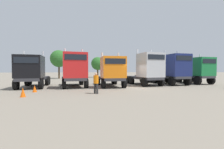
{
  "coord_description": "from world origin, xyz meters",
  "views": [
    {
      "loc": [
        -5.51,
        -15.81,
        1.92
      ],
      "look_at": [
        -1.66,
        2.8,
        1.33
      ],
      "focal_mm": 24.75,
      "sensor_mm": 36.0,
      "label": 1
    }
  ],
  "objects_px": {
    "visitor_in_hivis": "(96,81)",
    "traffic_cone_far": "(23,92)",
    "semi_truck_navy": "(174,69)",
    "semi_truck_black": "(32,71)",
    "semi_truck_silver": "(148,69)",
    "semi_truck_red": "(74,70)",
    "traffic_cone_mid": "(35,89)",
    "semi_truck_green": "(198,70)",
    "semi_truck_orange": "(111,72)"
  },
  "relations": [
    {
      "from": "semi_truck_silver",
      "to": "semi_truck_navy",
      "type": "height_order",
      "value": "semi_truck_silver"
    },
    {
      "from": "semi_truck_navy",
      "to": "traffic_cone_far",
      "type": "height_order",
      "value": "semi_truck_navy"
    },
    {
      "from": "semi_truck_navy",
      "to": "visitor_in_hivis",
      "type": "bearing_deg",
      "value": -66.24
    },
    {
      "from": "semi_truck_black",
      "to": "visitor_in_hivis",
      "type": "distance_m",
      "value": 8.1
    },
    {
      "from": "semi_truck_red",
      "to": "semi_truck_silver",
      "type": "height_order",
      "value": "semi_truck_silver"
    },
    {
      "from": "semi_truck_silver",
      "to": "traffic_cone_far",
      "type": "relative_size",
      "value": 8.89
    },
    {
      "from": "visitor_in_hivis",
      "to": "semi_truck_black",
      "type": "bearing_deg",
      "value": -76.0
    },
    {
      "from": "semi_truck_navy",
      "to": "traffic_cone_mid",
      "type": "xyz_separation_m",
      "value": [
        -15.48,
        -3.4,
        -1.67
      ]
    },
    {
      "from": "visitor_in_hivis",
      "to": "traffic_cone_far",
      "type": "xyz_separation_m",
      "value": [
        -5.18,
        -0.49,
        -0.65
      ]
    },
    {
      "from": "traffic_cone_far",
      "to": "semi_truck_orange",
      "type": "bearing_deg",
      "value": 34.3
    },
    {
      "from": "semi_truck_red",
      "to": "semi_truck_green",
      "type": "relative_size",
      "value": 1.06
    },
    {
      "from": "visitor_in_hivis",
      "to": "traffic_cone_mid",
      "type": "relative_size",
      "value": 2.93
    },
    {
      "from": "visitor_in_hivis",
      "to": "traffic_cone_far",
      "type": "relative_size",
      "value": 2.56
    },
    {
      "from": "semi_truck_red",
      "to": "traffic_cone_mid",
      "type": "distance_m",
      "value": 4.67
    },
    {
      "from": "semi_truck_orange",
      "to": "traffic_cone_far",
      "type": "relative_size",
      "value": 9.63
    },
    {
      "from": "semi_truck_green",
      "to": "visitor_in_hivis",
      "type": "distance_m",
      "value": 15.53
    },
    {
      "from": "semi_truck_orange",
      "to": "semi_truck_green",
      "type": "relative_size",
      "value": 1.07
    },
    {
      "from": "semi_truck_black",
      "to": "semi_truck_silver",
      "type": "height_order",
      "value": "semi_truck_silver"
    },
    {
      "from": "traffic_cone_far",
      "to": "traffic_cone_mid",
      "type": "bearing_deg",
      "value": 87.21
    },
    {
      "from": "semi_truck_red",
      "to": "traffic_cone_mid",
      "type": "bearing_deg",
      "value": -53.83
    },
    {
      "from": "semi_truck_orange",
      "to": "traffic_cone_far",
      "type": "height_order",
      "value": "semi_truck_orange"
    },
    {
      "from": "semi_truck_green",
      "to": "visitor_in_hivis",
      "type": "xyz_separation_m",
      "value": [
        -14.38,
        -5.8,
        -0.85
      ]
    },
    {
      "from": "semi_truck_navy",
      "to": "semi_truck_green",
      "type": "relative_size",
      "value": 1.09
    },
    {
      "from": "semi_truck_green",
      "to": "traffic_cone_mid",
      "type": "relative_size",
      "value": 10.3
    },
    {
      "from": "semi_truck_navy",
      "to": "traffic_cone_far",
      "type": "xyz_separation_m",
      "value": [
        -15.6,
        -5.8,
        -1.63
      ]
    },
    {
      "from": "visitor_in_hivis",
      "to": "traffic_cone_mid",
      "type": "height_order",
      "value": "visitor_in_hivis"
    },
    {
      "from": "semi_truck_black",
      "to": "semi_truck_red",
      "type": "height_order",
      "value": "semi_truck_red"
    },
    {
      "from": "traffic_cone_mid",
      "to": "semi_truck_silver",
      "type": "bearing_deg",
      "value": 14.73
    },
    {
      "from": "semi_truck_black",
      "to": "semi_truck_red",
      "type": "distance_m",
      "value": 4.35
    },
    {
      "from": "semi_truck_red",
      "to": "semi_truck_navy",
      "type": "distance_m",
      "value": 12.28
    },
    {
      "from": "semi_truck_orange",
      "to": "traffic_cone_mid",
      "type": "relative_size",
      "value": 11.02
    },
    {
      "from": "semi_truck_orange",
      "to": "semi_truck_navy",
      "type": "height_order",
      "value": "semi_truck_navy"
    },
    {
      "from": "semi_truck_green",
      "to": "traffic_cone_far",
      "type": "height_order",
      "value": "semi_truck_green"
    },
    {
      "from": "semi_truck_silver",
      "to": "semi_truck_navy",
      "type": "xyz_separation_m",
      "value": [
        3.64,
        0.29,
        -0.06
      ]
    },
    {
      "from": "semi_truck_black",
      "to": "traffic_cone_far",
      "type": "xyz_separation_m",
      "value": [
        1.01,
        -5.66,
        -1.45
      ]
    },
    {
      "from": "semi_truck_green",
      "to": "traffic_cone_far",
      "type": "distance_m",
      "value": 20.6
    },
    {
      "from": "semi_truck_black",
      "to": "visitor_in_hivis",
      "type": "height_order",
      "value": "semi_truck_black"
    },
    {
      "from": "semi_truck_orange",
      "to": "semi_truck_navy",
      "type": "distance_m",
      "value": 8.3
    },
    {
      "from": "semi_truck_silver",
      "to": "traffic_cone_mid",
      "type": "relative_size",
      "value": 10.18
    },
    {
      "from": "semi_truck_black",
      "to": "semi_truck_red",
      "type": "xyz_separation_m",
      "value": [
        4.34,
        -0.27,
        0.13
      ]
    },
    {
      "from": "traffic_cone_far",
      "to": "visitor_in_hivis",
      "type": "bearing_deg",
      "value": 5.45
    },
    {
      "from": "semi_truck_black",
      "to": "semi_truck_orange",
      "type": "relative_size",
      "value": 0.97
    },
    {
      "from": "semi_truck_red",
      "to": "semi_truck_orange",
      "type": "relative_size",
      "value": 0.99
    },
    {
      "from": "semi_truck_red",
      "to": "semi_truck_orange",
      "type": "bearing_deg",
      "value": 77.96
    },
    {
      "from": "semi_truck_silver",
      "to": "visitor_in_hivis",
      "type": "xyz_separation_m",
      "value": [
        -6.79,
        -5.02,
        -1.04
      ]
    },
    {
      "from": "semi_truck_red",
      "to": "visitor_in_hivis",
      "type": "height_order",
      "value": "semi_truck_red"
    },
    {
      "from": "traffic_cone_mid",
      "to": "traffic_cone_far",
      "type": "relative_size",
      "value": 0.87
    },
    {
      "from": "traffic_cone_mid",
      "to": "traffic_cone_far",
      "type": "distance_m",
      "value": 2.4
    },
    {
      "from": "semi_truck_silver",
      "to": "visitor_in_hivis",
      "type": "distance_m",
      "value": 8.5
    },
    {
      "from": "semi_truck_orange",
      "to": "semi_truck_green",
      "type": "bearing_deg",
      "value": 95.05
    }
  ]
}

